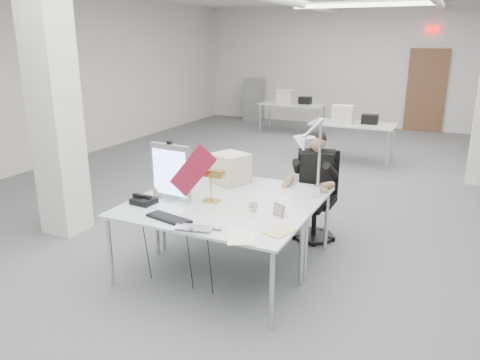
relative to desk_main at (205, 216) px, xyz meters
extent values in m
cube|color=#575759|center=(0.00, 2.50, -0.75)|extent=(10.00, 14.00, 0.02)
cube|color=silver|center=(0.00, 9.51, 0.86)|extent=(10.00, 0.02, 3.20)
cube|color=silver|center=(-5.01, 2.50, 0.86)|extent=(0.02, 14.00, 3.20)
cube|color=white|center=(-2.30, 0.50, 0.86)|extent=(0.45, 0.45, 3.20)
cube|color=brown|center=(1.20, 9.44, 0.31)|extent=(0.95, 0.08, 2.10)
cube|color=red|center=(1.20, 9.40, 1.81)|extent=(0.32, 0.06, 0.16)
cube|color=white|center=(0.00, 6.50, 2.24)|extent=(2.80, 0.14, 0.08)
cube|color=silver|center=(0.00, 0.00, 0.00)|extent=(1.80, 0.90, 0.02)
cube|color=silver|center=(0.00, 0.90, 0.00)|extent=(1.80, 0.90, 0.02)
cube|color=silver|center=(0.20, 5.50, 0.00)|extent=(1.60, 0.80, 0.02)
cube|color=silver|center=(-1.80, 7.70, 0.00)|extent=(1.60, 0.80, 0.02)
cube|color=gray|center=(-3.50, 9.15, -0.14)|extent=(0.45, 0.55, 1.20)
cube|color=#BBBBC1|center=(-0.53, 0.24, 0.30)|extent=(0.47, 0.09, 0.58)
cube|color=maroon|center=(-0.24, 0.21, 0.36)|extent=(0.51, 0.07, 0.55)
cube|color=black|center=(-0.24, -0.25, 0.02)|extent=(0.48, 0.25, 0.02)
imported|color=silver|center=(0.10, -0.41, 0.03)|extent=(0.37, 0.28, 0.03)
ellipsoid|color=#A5A4A9|center=(0.27, -0.27, 0.03)|extent=(0.09, 0.06, 0.04)
cube|color=black|center=(-0.70, 0.01, 0.04)|extent=(0.24, 0.22, 0.05)
cube|color=tan|center=(-0.65, 0.25, 0.07)|extent=(0.16, 0.08, 0.12)
cube|color=#A47B46|center=(0.64, 0.28, 0.07)|extent=(0.14, 0.10, 0.11)
cylinder|color=#ADADB1|center=(0.37, 0.28, 0.06)|extent=(0.09, 0.04, 0.09)
cube|color=white|center=(0.53, -0.33, 0.02)|extent=(0.34, 0.39, 0.01)
cube|color=#D5CC7F|center=(0.78, -0.08, 0.02)|extent=(0.27, 0.31, 0.01)
cube|color=silver|center=(0.74, 0.06, 0.02)|extent=(0.23, 0.23, 0.01)
cube|color=beige|center=(-0.23, 1.00, 0.18)|extent=(0.46, 0.45, 0.34)
camera|label=1|loc=(2.05, -3.58, 1.61)|focal=35.00mm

